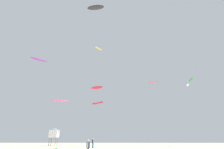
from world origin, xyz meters
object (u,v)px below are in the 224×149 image
Objects in this scene: person_midground at (93,142)px; kite_aloft_8 at (188,85)px; kite_aloft_1 at (191,80)px; kite_aloft_6 at (97,88)px; person_foreground at (88,147)px; kite_aloft_7 at (98,103)px; kite_aloft_0 at (60,101)px; kite_aloft_5 at (39,60)px; kite_aloft_2 at (96,7)px; kite_aloft_4 at (98,48)px; lifeguard_tower at (54,132)px; kite_aloft_3 at (153,82)px.

kite_aloft_8 is (21.87, 5.75, 12.84)m from person_midground.
kite_aloft_1 reaches higher than kite_aloft_6.
person_foreground is 0.38× the size of kite_aloft_6.
kite_aloft_8 is at bearing 0.04° from kite_aloft_7.
kite_aloft_5 is at bearing -91.09° from kite_aloft_0.
kite_aloft_2 reaches higher than kite_aloft_5.
kite_aloft_0 is at bearing 153.63° from kite_aloft_7.
kite_aloft_2 is at bearing 105.69° from person_foreground.
kite_aloft_5 is at bearing -133.96° from kite_aloft_4.
kite_aloft_1 is 32.30m from kite_aloft_2.
kite_aloft_6 is 1.17× the size of kite_aloft_7.
kite_aloft_5 reaches higher than person_foreground.
lifeguard_tower is 30.83m from kite_aloft_2.
lifeguard_tower is 0.93× the size of kite_aloft_0.
kite_aloft_5 is at bearing -137.82° from kite_aloft_7.
kite_aloft_6 reaches higher than lifeguard_tower.
kite_aloft_2 is 0.96× the size of kite_aloft_7.
kite_aloft_0 is 11.90m from kite_aloft_7.
kite_aloft_4 is at bearing -16.35° from lifeguard_tower.
kite_aloft_0 is (-11.90, 26.97, 10.18)m from person_foreground.
person_midground is at bearing -46.31° from kite_aloft_0.
kite_aloft_4 is (10.25, -4.13, 13.51)m from kite_aloft_0.
kite_aloft_0 is at bearing 170.84° from kite_aloft_8.
kite_aloft_0 is 1.08× the size of kite_aloft_6.
kite_aloft_2 is 1.22× the size of kite_aloft_3.
kite_aloft_8 is (22.09, -1.09, -10.78)m from kite_aloft_4.
kite_aloft_5 reaches higher than kite_aloft_0.
person_midground is 0.39× the size of kite_aloft_0.
kite_aloft_4 is at bearing 103.50° from person_foreground.
kite_aloft_0 is at bearing 90.71° from person_midground.
person_foreground is at bearing -85.89° from kite_aloft_4.
kite_aloft_6 is (-2.76, 32.78, 15.49)m from person_foreground.
kite_aloft_5 is at bearing -114.31° from kite_aloft_6.
kite_aloft_8 is at bearing -122.38° from kite_aloft_1.
kite_aloft_1 is 1.05× the size of kite_aloft_5.
kite_aloft_1 is (23.83, 27.09, 16.04)m from person_foreground.
kite_aloft_3 is 0.78× the size of kite_aloft_7.
kite_aloft_2 is at bearing -18.43° from kite_aloft_5.
person_midground is at bearing -156.31° from kite_aloft_1.
kite_aloft_7 is at bearing -21.12° from lifeguard_tower.
kite_aloft_4 reaches higher than kite_aloft_5.
kite_aloft_4 is at bearing 48.84° from person_midground.
kite_aloft_6 is at bearing 96.42° from kite_aloft_4.
person_midground is at bearing -85.45° from kite_aloft_6.
kite_aloft_8 is at bearing -67.69° from kite_aloft_3.
kite_aloft_0 reaches higher than lifeguard_tower.
kite_aloft_3 is at bearing 16.11° from kite_aloft_0.
kite_aloft_0 is 17.45m from kite_aloft_4.
kite_aloft_2 is at bearing -57.48° from lifeguard_tower.
kite_aloft_7 is (-0.44, 13.59, -16.07)m from kite_aloft_2.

